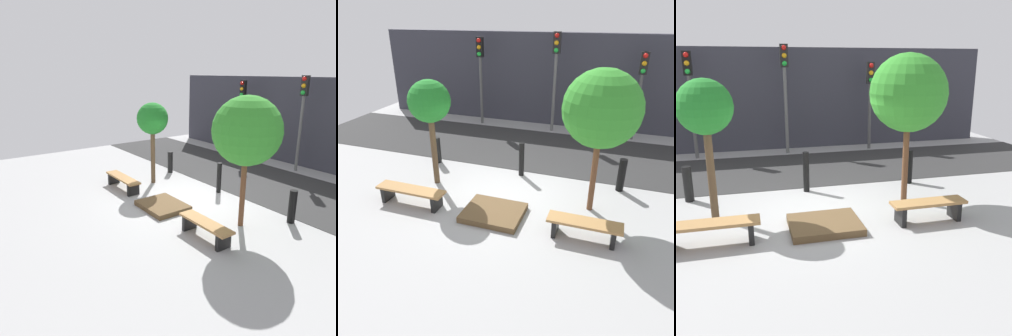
{
  "view_description": "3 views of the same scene",
  "coord_description": "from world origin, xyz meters",
  "views": [
    {
      "loc": [
        7.62,
        -6.09,
        3.99
      ],
      "look_at": [
        0.31,
        -0.93,
        1.35
      ],
      "focal_mm": 35.0,
      "sensor_mm": 36.0,
      "label": 1
    },
    {
      "loc": [
        2.5,
        -7.16,
        4.49
      ],
      "look_at": [
        0.06,
        -0.16,
        0.95
      ],
      "focal_mm": 35.0,
      "sensor_mm": 36.0,
      "label": 2
    },
    {
      "loc": [
        -1.37,
        -7.75,
        3.24
      ],
      "look_at": [
        0.4,
        -0.93,
        1.24
      ],
      "focal_mm": 40.0,
      "sensor_mm": 36.0,
      "label": 3
    }
  ],
  "objects": [
    {
      "name": "ground_plane",
      "position": [
        0.0,
        0.0,
        0.0
      ],
      "size": [
        18.0,
        18.0,
        0.0
      ],
      "primitive_type": "plane",
      "color": "#9A9A9A"
    },
    {
      "name": "bollard_far_left",
      "position": [
        -2.85,
        1.41,
        0.43
      ],
      "size": [
        0.21,
        0.21,
        0.87
      ],
      "primitive_type": "cylinder",
      "color": "black",
      "rests_on": "ground"
    },
    {
      "name": "traffic_light_west",
      "position": [
        -3.15,
        5.8,
        2.49
      ],
      "size": [
        0.28,
        0.27,
        3.6
      ],
      "color": "#4F4F4F",
      "rests_on": "ground"
    },
    {
      "name": "bench_right",
      "position": [
        2.18,
        -1.12,
        0.32
      ],
      "size": [
        1.6,
        0.43,
        0.45
      ],
      "rotation": [
        0.0,
        0.0,
        0.0
      ],
      "color": "black",
      "rests_on": "ground"
    },
    {
      "name": "bollard_center",
      "position": [
        2.85,
        1.41,
        0.47
      ],
      "size": [
        0.21,
        0.21,
        0.93
      ],
      "primitive_type": "cylinder",
      "color": "black",
      "rests_on": "ground"
    },
    {
      "name": "building_facade",
      "position": [
        0.0,
        6.84,
        1.89
      ],
      "size": [
        16.2,
        0.5,
        3.77
      ],
      "primitive_type": "cube",
      "color": "#33333D",
      "rests_on": "ground"
    },
    {
      "name": "tree_behind_right_bench",
      "position": [
        2.18,
        0.15,
        2.56
      ],
      "size": [
        1.76,
        1.76,
        3.45
      ],
      "color": "brown",
      "rests_on": "ground"
    },
    {
      "name": "bench_left",
      "position": [
        -2.18,
        -1.12,
        0.33
      ],
      "size": [
        1.82,
        0.43,
        0.45
      ],
      "rotation": [
        0.0,
        0.0,
        -0.0
      ],
      "color": "black",
      "rests_on": "ground"
    },
    {
      "name": "road_strip",
      "position": [
        0.0,
        3.58,
        0.01
      ],
      "size": [
        18.0,
        3.85,
        0.01
      ],
      "primitive_type": "cube",
      "color": "#2D2D2D",
      "rests_on": "ground"
    },
    {
      "name": "planter_bed",
      "position": [
        0.0,
        -0.92,
        0.07
      ],
      "size": [
        1.42,
        1.17,
        0.15
      ],
      "primitive_type": "cube",
      "color": "brown",
      "rests_on": "ground"
    },
    {
      "name": "bollard_left",
      "position": [
        0.0,
        1.41,
        0.52
      ],
      "size": [
        0.16,
        0.16,
        1.05
      ],
      "primitive_type": "cylinder",
      "color": "black",
      "rests_on": "ground"
    },
    {
      "name": "traffic_light_mid_east",
      "position": [
        3.15,
        5.8,
        2.26
      ],
      "size": [
        0.28,
        0.27,
        3.25
      ],
      "color": "#4C4C4C",
      "rests_on": "ground"
    },
    {
      "name": "tree_behind_left_bench",
      "position": [
        -2.18,
        0.15,
        2.34
      ],
      "size": [
        1.12,
        1.12,
        2.95
      ],
      "color": "brown",
      "rests_on": "ground"
    },
    {
      "name": "traffic_light_mid_west",
      "position": [
        0.0,
        5.8,
        2.65
      ],
      "size": [
        0.28,
        0.27,
        3.85
      ],
      "color": "#5D5D5D",
      "rests_on": "ground"
    }
  ]
}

